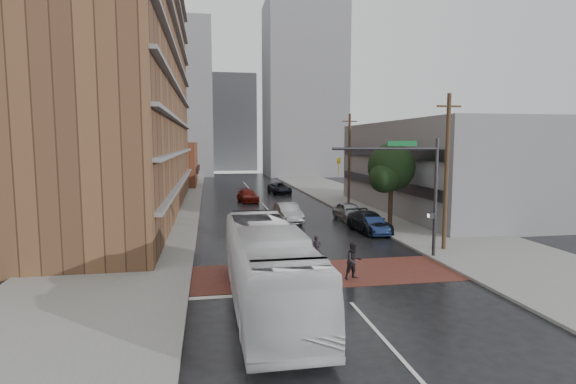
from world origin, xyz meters
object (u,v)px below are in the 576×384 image
suv_travel (280,188)px  car_parked_far (349,212)px  pedestrian_a (317,249)px  car_travel_c (248,196)px  car_parked_near (373,226)px  car_travel_a (253,226)px  transit_bus (268,267)px  car_parked_mid (369,222)px  pedestrian_b (354,261)px  car_travel_b (288,213)px

suv_travel → car_parked_far: size_ratio=1.13×
pedestrian_a → car_parked_far: size_ratio=0.31×
car_travel_c → car_parked_near: car_travel_c is taller
car_travel_a → transit_bus: bearing=-84.7°
car_parked_near → car_parked_mid: (-0.03, 0.82, 0.13)m
pedestrian_a → pedestrian_b: (1.04, -3.72, 0.20)m
car_parked_near → pedestrian_b: bearing=-114.5°
pedestrian_b → car_travel_b: bearing=77.6°
car_travel_b → pedestrian_b: bearing=-91.9°
car_travel_b → car_parked_far: (5.54, -0.13, -0.02)m
car_travel_b → car_parked_far: bearing=-4.7°
pedestrian_a → car_travel_a: size_ratio=0.34×
suv_travel → car_parked_far: 22.53m
car_parked_mid → suv_travel: bearing=91.4°
pedestrian_b → car_parked_near: size_ratio=0.48×
transit_bus → car_parked_far: bearing=63.0°
car_travel_b → car_travel_c: 14.60m
car_parked_mid → car_parked_far: car_parked_far is taller
transit_bus → pedestrian_a: bearing=60.6°
transit_bus → car_travel_a: 14.52m
suv_travel → pedestrian_b: bearing=-98.4°
pedestrian_b → car_parked_near: 11.88m
car_travel_b → car_parked_near: 8.27m
pedestrian_b → car_travel_a: bearing=95.7°
pedestrian_b → car_travel_b: size_ratio=0.38×
car_parked_near → car_parked_mid: size_ratio=0.74×
transit_bus → car_parked_mid: transit_bus is taller
pedestrian_a → pedestrian_b: pedestrian_b is taller
suv_travel → car_travel_a: bearing=-108.0°
car_travel_a → car_parked_far: bearing=38.5°
pedestrian_b → suv_travel: bearing=72.7°
car_travel_c → car_parked_near: 21.99m
pedestrian_b → car_travel_c: (-2.72, 31.27, -0.25)m
transit_bus → car_parked_far: size_ratio=2.61×
transit_bus → car_travel_c: 34.42m
transit_bus → pedestrian_b: (4.82, 3.07, -0.78)m
car_parked_far → transit_bus: bearing=-120.1°
car_travel_a → car_parked_near: 9.19m
suv_travel → car_parked_mid: 27.67m
car_travel_c → car_parked_far: (7.82, -14.55, 0.11)m
transit_bus → car_travel_b: (4.38, 19.92, -0.90)m
car_parked_mid → car_parked_far: (0.03, 5.18, 0.04)m
pedestrian_b → car_parked_mid: bearing=52.3°
pedestrian_a → car_travel_b: car_travel_b is taller
car_travel_c → car_travel_a: bearing=-101.2°
car_parked_near → car_parked_far: bearing=91.0°
car_parked_far → car_travel_b: bearing=175.2°
car_parked_far → pedestrian_a: bearing=-118.8°
pedestrian_a → car_parked_mid: (6.11, 7.82, 0.03)m
transit_bus → car_travel_c: size_ratio=2.57×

